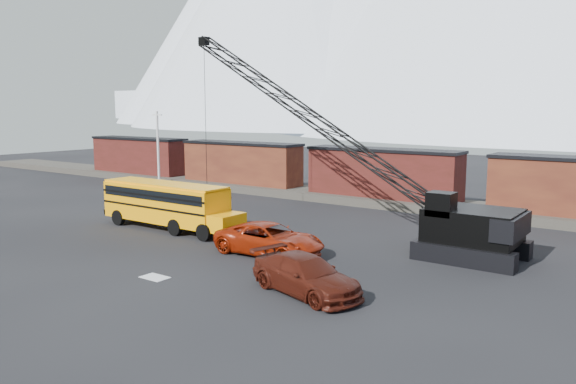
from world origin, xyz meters
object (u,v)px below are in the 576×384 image
at_px(maroon_suv, 306,275).
at_px(crawler_crane, 326,128).
at_px(red_pickup, 270,239).
at_px(school_bus, 168,203).

relative_size(maroon_suv, crawler_crane, 0.25).
bearing_deg(red_pickup, crawler_crane, -1.35).
bearing_deg(crawler_crane, school_bus, -153.38).
height_order(school_bus, crawler_crane, crawler_crane).
height_order(maroon_suv, crawler_crane, crawler_crane).
bearing_deg(maroon_suv, school_bus, 84.56).
bearing_deg(crawler_crane, red_pickup, -88.71).
relative_size(school_bus, maroon_suv, 1.98).
bearing_deg(school_bus, maroon_suv, -20.87).
xyz_separation_m(school_bus, crawler_crane, (9.67, 4.85, 5.22)).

